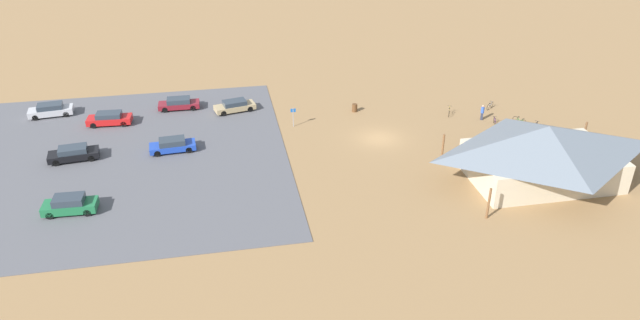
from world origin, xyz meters
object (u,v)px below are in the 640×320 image
object	(u,v)px
bicycle_purple_yard_right	(495,122)
bicycle_silver_yard_front	(536,126)
car_silver_inner_stall	(51,110)
bicycle_yellow_trailside	(449,112)
bicycle_teal_lone_west	(517,133)
lot_sign	(293,115)
bicycle_white_mid_cluster	(490,106)
trash_bin	(355,108)
bicycle_green_near_porch	(519,121)
bike_pavilion	(545,150)
car_tan_front_row	(235,106)
car_red_near_entry	(109,119)
car_maroon_back_corner	(179,104)
car_green_aisle_side	(70,205)
car_black_second_row	(73,153)
visitor_at_bikes	(482,112)
car_blue_far_end	(172,145)
bicycle_blue_near_sign	(585,140)
bicycle_red_lone_east	(566,132)

from	to	relation	value
bicycle_purple_yard_right	bicycle_silver_yard_front	world-z (taller)	bicycle_purple_yard_right
car_silver_inner_stall	bicycle_yellow_trailside	bearing A→B (deg)	169.73
bicycle_teal_lone_west	lot_sign	bearing A→B (deg)	-16.77
bicycle_white_mid_cluster	trash_bin	bearing A→B (deg)	-7.81
bicycle_green_near_porch	car_silver_inner_stall	xyz separation A→B (m)	(50.74, -11.76, 0.37)
bike_pavilion	car_tan_front_row	xyz separation A→B (m)	(26.37, -20.63, -2.28)
bicycle_teal_lone_west	car_red_near_entry	xyz separation A→B (m)	(42.19, -10.99, 0.38)
bicycle_purple_yard_right	car_maroon_back_corner	xyz separation A→B (m)	(33.91, -10.76, 0.33)
car_green_aisle_side	car_black_second_row	size ratio (longest dim) A/B	0.91
car_green_aisle_side	lot_sign	bearing A→B (deg)	-147.21
car_red_near_entry	visitor_at_bikes	size ratio (longest dim) A/B	2.72
bicycle_green_near_porch	bicycle_purple_yard_right	size ratio (longest dim) A/B	0.98
trash_bin	visitor_at_bikes	xyz separation A→B (m)	(-13.34, 4.82, 0.46)
bike_pavilion	bicycle_purple_yard_right	size ratio (longest dim) A/B	9.26
lot_sign	car_green_aisle_side	size ratio (longest dim) A/B	0.50
trash_bin	bicycle_yellow_trailside	size ratio (longest dim) A/B	0.53
trash_bin	car_black_second_row	xyz separation A→B (m)	(29.45, 6.38, 0.28)
car_black_second_row	car_maroon_back_corner	distance (m)	14.50
bicycle_purple_yard_right	car_red_near_entry	xyz separation A→B (m)	(41.24, -7.82, 0.36)
car_blue_far_end	car_maroon_back_corner	size ratio (longest dim) A/B	0.98
bicycle_green_near_porch	bicycle_yellow_trailside	distance (m)	7.62
bicycle_green_near_porch	bicycle_white_mid_cluster	xyz separation A→B (m)	(1.31, -4.56, -0.02)
bicycle_teal_lone_west	bike_pavilion	bearing A→B (deg)	75.51
bicycle_yellow_trailside	bicycle_blue_near_sign	world-z (taller)	bicycle_yellow_trailside
visitor_at_bikes	bicycle_blue_near_sign	bearing A→B (deg)	136.93
car_red_near_entry	car_black_second_row	xyz separation A→B (m)	(2.38, 7.83, -0.01)
car_tan_front_row	bicycle_silver_yard_front	bearing A→B (deg)	161.27
trash_bin	lot_sign	size ratio (longest dim) A/B	0.41
bicycle_silver_yard_front	car_blue_far_end	bearing A→B (deg)	-2.76
car_green_aisle_side	car_blue_far_end	world-z (taller)	car_green_aisle_side
lot_sign	bicycle_green_near_porch	world-z (taller)	lot_sign
bicycle_teal_lone_west	car_tan_front_row	xyz separation A→B (m)	(28.58, -12.06, 0.34)
car_tan_front_row	bicycle_blue_near_sign	bearing A→B (deg)	156.99
car_black_second_row	car_maroon_back_corner	xyz separation A→B (m)	(-9.70, -10.77, -0.02)
bicycle_red_lone_east	car_green_aisle_side	distance (m)	48.85
bicycle_teal_lone_west	car_red_near_entry	size ratio (longest dim) A/B	0.30
bike_pavilion	bicycle_red_lone_east	world-z (taller)	bike_pavilion
car_silver_inner_stall	car_maroon_back_corner	size ratio (longest dim) A/B	1.04
visitor_at_bikes	car_red_near_entry	bearing A→B (deg)	-8.81
bicycle_blue_near_sign	bicycle_red_lone_east	world-z (taller)	bicycle_blue_near_sign
car_silver_inner_stall	car_green_aisle_side	bearing A→B (deg)	105.31
bicycle_silver_yard_front	visitor_at_bikes	xyz separation A→B (m)	(4.66, -3.34, 0.55)
car_green_aisle_side	car_silver_inner_stall	xyz separation A→B (m)	(5.77, -21.08, -0.03)
trash_bin	car_tan_front_row	world-z (taller)	car_tan_front_row
lot_sign	bicycle_yellow_trailside	xyz separation A→B (m)	(-17.76, 0.18, -1.01)
car_black_second_row	bicycle_teal_lone_west	bearing A→B (deg)	175.94
lot_sign	bicycle_red_lone_east	bearing A→B (deg)	165.08
bicycle_green_near_porch	car_tan_front_row	distance (m)	31.73
lot_sign	car_tan_front_row	world-z (taller)	lot_sign
bicycle_white_mid_cluster	bicycle_silver_yard_front	distance (m)	6.49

